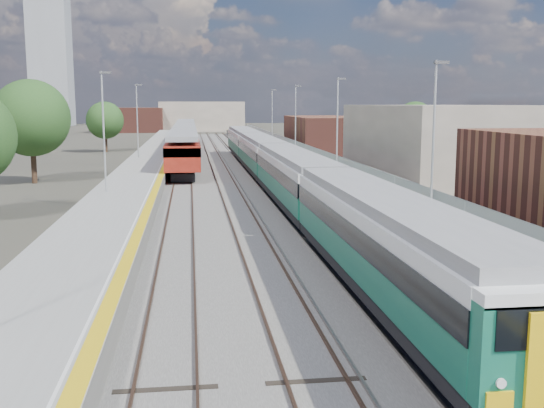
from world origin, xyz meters
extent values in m
plane|color=#47443A|center=(0.00, 50.00, 0.00)|extent=(320.00, 320.00, 0.00)
cube|color=#565451|center=(-2.25, 52.50, 0.03)|extent=(10.50, 155.00, 0.06)
cube|color=#4C3323|center=(0.78, 55.00, 0.11)|extent=(0.07, 160.00, 0.14)
cube|color=#4C3323|center=(2.22, 55.00, 0.11)|extent=(0.07, 160.00, 0.14)
cube|color=#4C3323|center=(-2.72, 55.00, 0.11)|extent=(0.07, 160.00, 0.14)
cube|color=#4C3323|center=(-1.28, 55.00, 0.11)|extent=(0.07, 160.00, 0.14)
cube|color=#4C3323|center=(-6.22, 55.00, 0.11)|extent=(0.07, 160.00, 0.14)
cube|color=#4C3323|center=(-4.78, 55.00, 0.11)|extent=(0.07, 160.00, 0.14)
cube|color=gray|center=(0.45, 55.00, 0.10)|extent=(0.08, 160.00, 0.10)
cube|color=gray|center=(-0.95, 55.00, 0.10)|extent=(0.08, 160.00, 0.10)
cube|color=slate|center=(5.25, 52.50, 0.50)|extent=(4.70, 155.00, 1.00)
cube|color=gray|center=(5.25, 52.50, 1.00)|extent=(4.70, 155.00, 0.03)
cube|color=gold|center=(3.15, 52.50, 1.02)|extent=(0.40, 155.00, 0.01)
cube|color=gray|center=(7.45, 52.50, 1.60)|extent=(0.06, 155.00, 1.20)
cylinder|color=#9EA0A3|center=(6.60, 22.00, 4.77)|extent=(0.12, 0.12, 7.50)
cube|color=#4C4C4F|center=(6.85, 22.00, 8.42)|extent=(0.70, 0.18, 0.14)
cylinder|color=#9EA0A3|center=(6.60, 42.00, 4.77)|extent=(0.12, 0.12, 7.50)
cube|color=#4C4C4F|center=(6.85, 42.00, 8.42)|extent=(0.70, 0.18, 0.14)
cylinder|color=#9EA0A3|center=(6.60, 62.00, 4.77)|extent=(0.12, 0.12, 7.50)
cube|color=#4C4C4F|center=(6.85, 62.00, 8.42)|extent=(0.70, 0.18, 0.14)
cylinder|color=#9EA0A3|center=(6.60, 82.00, 4.77)|extent=(0.12, 0.12, 7.50)
cube|color=#4C4C4F|center=(6.85, 82.00, 8.42)|extent=(0.70, 0.18, 0.14)
cube|color=slate|center=(-9.05, 52.50, 0.50)|extent=(4.30, 155.00, 1.00)
cube|color=gray|center=(-9.05, 52.50, 1.00)|extent=(4.30, 155.00, 0.03)
cube|color=gold|center=(-7.15, 52.50, 1.02)|extent=(0.45, 155.00, 0.01)
cube|color=silver|center=(-7.50, 52.50, 1.03)|extent=(0.08, 155.00, 0.01)
cylinder|color=#9EA0A3|center=(-10.20, 34.00, 4.77)|extent=(0.12, 0.12, 7.50)
cube|color=#4C4C4F|center=(-9.95, 34.00, 8.42)|extent=(0.70, 0.18, 0.14)
cylinder|color=#9EA0A3|center=(-10.20, 60.00, 4.77)|extent=(0.12, 0.12, 7.50)
cube|color=#4C4C4F|center=(-9.95, 60.00, 8.42)|extent=(0.70, 0.18, 0.14)
cube|color=gray|center=(16.00, 45.00, 3.20)|extent=(11.00, 22.00, 6.40)
cube|color=brown|center=(13.00, 78.00, 2.40)|extent=(8.00, 18.00, 4.80)
cube|color=gray|center=(-2.00, 150.00, 3.50)|extent=(20.00, 14.00, 7.00)
cube|color=brown|center=(-18.00, 145.00, 2.80)|extent=(14.00, 12.00, 5.60)
cube|color=gray|center=(-45.00, 190.00, 20.00)|extent=(11.00, 11.00, 40.00)
cube|color=black|center=(1.50, 12.75, 0.82)|extent=(2.55, 18.26, 0.43)
cube|color=#115A47|center=(1.50, 12.75, 1.57)|extent=(2.64, 18.26, 1.07)
cube|color=black|center=(1.50, 12.75, 2.42)|extent=(2.70, 18.26, 0.73)
cube|color=white|center=(1.50, 12.75, 3.00)|extent=(2.64, 18.26, 0.45)
cube|color=gray|center=(1.50, 12.75, 3.39)|extent=(2.34, 18.26, 0.37)
cube|color=black|center=(1.50, 31.50, 0.82)|extent=(2.55, 18.26, 0.43)
cube|color=#115A47|center=(1.50, 31.50, 1.57)|extent=(2.64, 18.26, 1.07)
cube|color=black|center=(1.50, 31.50, 2.42)|extent=(2.70, 18.26, 0.73)
cube|color=white|center=(1.50, 31.50, 3.00)|extent=(2.64, 18.26, 0.45)
cube|color=gray|center=(1.50, 31.50, 3.39)|extent=(2.34, 18.26, 0.37)
cube|color=black|center=(1.50, 50.26, 0.82)|extent=(2.55, 18.26, 0.43)
cube|color=#115A47|center=(1.50, 50.26, 1.57)|extent=(2.64, 18.26, 1.07)
cube|color=black|center=(1.50, 50.26, 2.42)|extent=(2.70, 18.26, 0.73)
cube|color=white|center=(1.50, 50.26, 3.00)|extent=(2.64, 18.26, 0.45)
cube|color=gray|center=(1.50, 50.26, 3.39)|extent=(2.34, 18.26, 0.37)
cube|color=black|center=(1.50, 69.01, 0.82)|extent=(2.55, 18.26, 0.43)
cube|color=#115A47|center=(1.50, 69.01, 1.57)|extent=(2.64, 18.26, 1.07)
cube|color=black|center=(1.50, 69.01, 2.42)|extent=(2.70, 18.26, 0.73)
cube|color=white|center=(1.50, 69.01, 3.00)|extent=(2.64, 18.26, 0.45)
cube|color=gray|center=(1.50, 69.01, 3.39)|extent=(2.34, 18.26, 0.37)
cube|color=#115A47|center=(1.50, 3.38, 2.01)|extent=(2.62, 0.56, 1.97)
cube|color=black|center=(-5.50, 53.71, 0.49)|extent=(1.99, 16.93, 0.69)
cube|color=maroon|center=(-5.50, 53.71, 2.15)|extent=(2.94, 19.92, 2.10)
cube|color=black|center=(-5.50, 53.71, 2.67)|extent=(3.00, 19.92, 0.73)
cube|color=gray|center=(-5.50, 53.71, 3.72)|extent=(2.62, 19.92, 0.42)
cube|color=black|center=(-5.50, 74.13, 0.49)|extent=(1.99, 16.93, 0.69)
cube|color=maroon|center=(-5.50, 74.13, 2.15)|extent=(2.94, 19.92, 2.10)
cube|color=black|center=(-5.50, 74.13, 2.67)|extent=(3.00, 19.92, 0.73)
cube|color=gray|center=(-5.50, 74.13, 3.72)|extent=(2.62, 19.92, 0.42)
cube|color=black|center=(-5.50, 94.55, 0.49)|extent=(1.99, 16.93, 0.69)
cube|color=maroon|center=(-5.50, 94.55, 2.15)|extent=(2.94, 19.92, 2.10)
cube|color=black|center=(-5.50, 94.55, 2.67)|extent=(3.00, 19.92, 0.73)
cube|color=gray|center=(-5.50, 94.55, 3.72)|extent=(2.62, 19.92, 0.42)
cylinder|color=#382619|center=(-17.69, 47.39, 1.49)|extent=(0.44, 0.44, 2.97)
sphere|color=#1E471B|center=(-17.69, 47.39, 5.37)|extent=(6.28, 6.28, 6.28)
cylinder|color=#382619|center=(-16.26, 81.89, 1.19)|extent=(0.44, 0.44, 2.38)
sphere|color=#1E471B|center=(-16.26, 81.89, 4.30)|extent=(5.03, 5.03, 5.03)
cylinder|color=#382619|center=(22.62, 68.91, 1.19)|extent=(0.44, 0.44, 2.38)
sphere|color=#1E471B|center=(22.62, 68.91, 4.29)|extent=(5.02, 5.02, 5.02)
camera|label=1|loc=(-4.83, -6.98, 6.52)|focal=42.00mm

